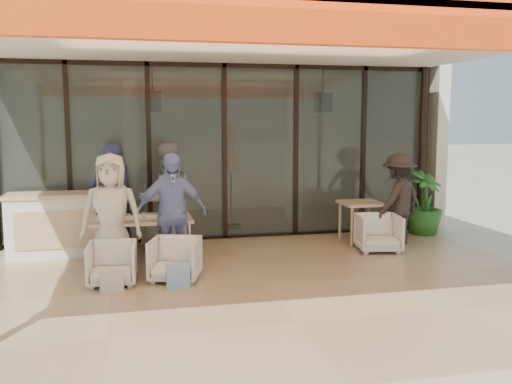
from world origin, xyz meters
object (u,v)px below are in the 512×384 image
at_px(chair_near_right, 175,257).
at_px(side_table, 361,208).
at_px(chair_far_left, 114,232).
at_px(side_chair, 378,231).
at_px(chair_far_right, 165,231).
at_px(chair_near_left, 112,262).
at_px(diner_navy, 112,202).
at_px(potted_palm, 424,203).
at_px(diner_periwinkle, 171,213).
at_px(dining_table, 140,221).
at_px(standing_woman, 399,200).
at_px(diner_cream, 111,215).
at_px(host_counter, 67,224).
at_px(diner_grey, 167,201).

relative_size(chair_near_right, side_table, 0.90).
xyz_separation_m(chair_far_left, side_chair, (4.30, -0.95, -0.01)).
xyz_separation_m(chair_far_right, chair_near_left, (-0.84, -1.90, -0.01)).
bearing_deg(chair_far_right, diner_navy, 11.24).
relative_size(chair_far_left, side_table, 0.97).
bearing_deg(side_table, diner_navy, -176.04).
bearing_deg(chair_far_right, potted_palm, 162.14).
distance_m(chair_far_right, diner_periwinkle, 1.50).
height_order(chair_far_right, side_table, side_table).
bearing_deg(side_table, potted_palm, 13.40).
bearing_deg(dining_table, side_table, 10.78).
height_order(side_table, standing_woman, standing_woman).
xyz_separation_m(dining_table, diner_cream, (-0.41, -0.46, 0.19)).
relative_size(chair_far_left, standing_woman, 0.44).
bearing_deg(dining_table, chair_far_left, 113.59).
relative_size(diner_cream, standing_woman, 1.07).
bearing_deg(dining_table, chair_near_left, -113.28).
bearing_deg(standing_woman, chair_near_right, -10.86).
relative_size(dining_table, chair_far_right, 2.26).
relative_size(chair_far_left, chair_far_right, 1.09).
xyz_separation_m(side_table, side_chair, (-0.00, -0.75, -0.28)).
height_order(host_counter, diner_cream, diner_cream).
height_order(chair_near_right, side_chair, side_chair).
relative_size(chair_near_right, diner_periwinkle, 0.38).
distance_m(host_counter, side_table, 5.04).
relative_size(dining_table, diner_navy, 0.81).
bearing_deg(chair_far_right, diner_cream, 39.51).
height_order(chair_near_left, diner_grey, diner_grey).
relative_size(chair_far_left, chair_near_right, 1.08).
distance_m(diner_navy, diner_periwinkle, 1.23).
height_order(host_counter, side_table, host_counter).
relative_size(diner_grey, potted_palm, 1.48).
bearing_deg(diner_navy, diner_periwinkle, 118.32).
height_order(dining_table, chair_far_right, dining_table).
distance_m(chair_near_left, diner_cream, 0.74).
xyz_separation_m(host_counter, side_chair, (5.04, -0.87, -0.18)).
bearing_deg(chair_near_right, diner_periwinkle, 107.23).
relative_size(diner_cream, diner_periwinkle, 1.00).
bearing_deg(chair_near_left, diner_grey, 63.02).
height_order(dining_table, side_chair, dining_table).
bearing_deg(potted_palm, side_table, -166.60).
relative_size(host_counter, diner_cream, 1.06).
bearing_deg(host_counter, diner_grey, -14.90).
bearing_deg(chair_far_right, dining_table, 46.05).
relative_size(diner_periwinkle, standing_woman, 1.07).
relative_size(host_counter, potted_palm, 1.48).
bearing_deg(diner_navy, side_table, 169.26).
height_order(side_table, side_chair, side_table).
distance_m(side_table, potted_palm, 1.49).
xyz_separation_m(chair_far_left, diner_cream, (0.00, -1.40, 0.52)).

